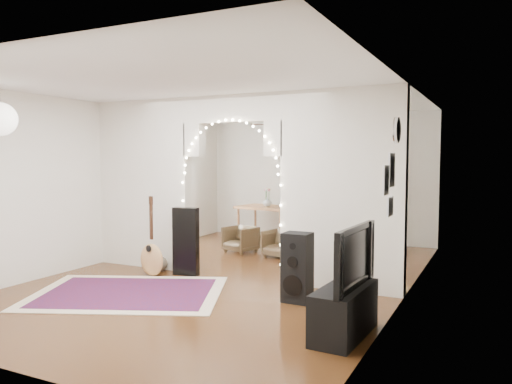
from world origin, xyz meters
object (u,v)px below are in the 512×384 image
at_px(floor_speaker, 297,268).
at_px(dining_table, 267,210).
at_px(bookcase, 339,208).
at_px(dining_chair_right, 281,244).
at_px(dining_chair_left, 240,239).
at_px(media_console, 344,311).
at_px(acoustic_guitar, 152,247).

bearing_deg(floor_speaker, dining_table, 120.48).
xyz_separation_m(bookcase, dining_table, (-1.42, -0.48, -0.05)).
bearing_deg(dining_table, bookcase, 26.52).
bearing_deg(bookcase, dining_chair_right, -119.15).
distance_m(dining_chair_left, dining_chair_right, 0.89).
height_order(media_console, dining_table, dining_table).
height_order(acoustic_guitar, dining_chair_right, acoustic_guitar).
bearing_deg(bookcase, dining_table, -175.91).
bearing_deg(dining_chair_right, bookcase, 87.71).
xyz_separation_m(dining_table, dining_chair_left, (0.05, -1.30, -0.44)).
height_order(media_console, dining_chair_right, media_console).
distance_m(floor_speaker, bookcase, 4.40).
relative_size(acoustic_guitar, media_console, 1.02).
distance_m(bookcase, dining_chair_right, 2.01).
xyz_separation_m(media_console, bookcase, (-1.63, 5.22, 0.48)).
xyz_separation_m(acoustic_guitar, media_console, (3.32, -1.19, -0.20)).
height_order(floor_speaker, bookcase, bookcase).
bearing_deg(acoustic_guitar, dining_chair_left, 94.41).
relative_size(acoustic_guitar, dining_table, 0.79).
distance_m(media_console, dining_chair_right, 3.95).
height_order(media_console, dining_chair_left, media_console).
bearing_deg(media_console, acoustic_guitar, 163.51).
bearing_deg(floor_speaker, media_console, -45.58).
bearing_deg(floor_speaker, dining_chair_left, 130.89).
xyz_separation_m(acoustic_guitar, dining_chair_right, (1.19, 2.15, -0.20)).
distance_m(floor_speaker, dining_table, 4.43).
distance_m(floor_speaker, dining_chair_left, 3.33).
bearing_deg(dining_chair_right, media_console, -45.08).
distance_m(dining_table, dining_chair_left, 1.37).
relative_size(floor_speaker, dining_chair_left, 1.59).
bearing_deg(floor_speaker, bookcase, 100.91).
xyz_separation_m(acoustic_guitar, floor_speaker, (2.46, -0.29, -0.02)).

